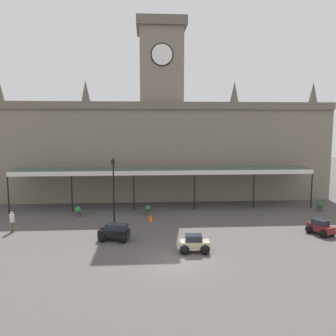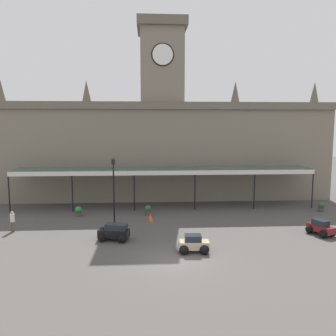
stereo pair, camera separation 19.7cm
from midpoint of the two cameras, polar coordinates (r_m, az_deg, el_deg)
name	(u,v)px [view 2 (the right image)]	position (r m, az deg, el deg)	size (l,w,h in m)	color
ground_plane	(175,259)	(22.40, 1.40, -15.05)	(140.00, 140.00, 0.00)	#4B4846
station_building	(162,144)	(40.23, -0.88, 4.10)	(38.39, 6.28, 20.15)	slate
entrance_canopy	(164,170)	(35.11, -0.49, -0.31)	(30.62, 3.26, 4.09)	#38564C
car_beige_sedan	(193,245)	(23.47, 4.54, -12.71)	(2.09, 1.59, 1.19)	tan
car_black_estate	(114,233)	(25.91, -8.76, -10.70)	(2.39, 1.86, 1.27)	black
car_maroon_sedan	(321,228)	(29.45, 24.37, -9.21)	(1.96, 2.23, 1.19)	maroon
pedestrian_crossing_forecourt	(12,221)	(30.15, -24.43, -8.04)	(0.34, 0.34, 1.67)	brown
victorian_lamppost	(114,183)	(29.73, -8.90, -2.58)	(0.30, 0.30, 5.73)	black
traffic_cone	(151,217)	(30.66, -2.74, -8.21)	(0.40, 0.40, 0.73)	orange
planter_by_canopy	(321,207)	(37.24, 24.39, -5.91)	(0.60, 0.60, 0.96)	#47423D
planter_near_kerb	(78,211)	(33.19, -14.61, -7.03)	(0.60, 0.60, 0.96)	#47423D
planter_forecourt_centre	(148,210)	(32.63, -3.17, -7.05)	(0.60, 0.60, 0.96)	#47423D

